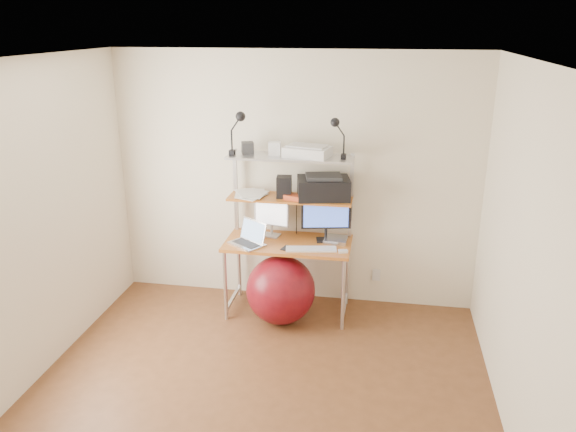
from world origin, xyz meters
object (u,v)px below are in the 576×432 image
monitor_silver (272,215)px  laptop (250,239)px  printer (323,187)px  exercise_ball (281,290)px  monitor_black (326,217)px

monitor_silver → laptop: (-0.16, -0.25, -0.16)m
monitor_silver → printer: printer is taller
laptop → exercise_ball: laptop is taller
laptop → printer: bearing=55.5°
monitor_black → laptop: monitor_black is taller
monitor_black → monitor_silver: bearing=165.1°
laptop → printer: size_ratio=0.76×
monitor_silver → exercise_ball: size_ratio=0.61×
monitor_silver → printer: 0.59m
laptop → monitor_silver: bearing=92.5°
monitor_silver → exercise_ball: (0.15, -0.35, -0.62)m
printer → exercise_ball: printer is taller
monitor_silver → monitor_black: 0.54m
monitor_silver → laptop: monitor_silver is taller
monitor_black → exercise_ball: bearing=-152.2°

